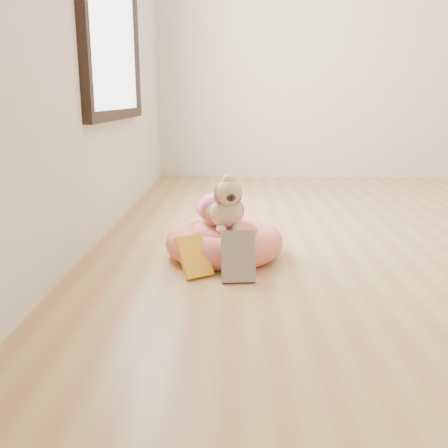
{
  "coord_description": "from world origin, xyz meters",
  "views": [
    {
      "loc": [
        -1.25,
        -2.74,
        0.77
      ],
      "look_at": [
        -1.3,
        -0.4,
        0.18
      ],
      "focal_mm": 40.0,
      "sensor_mm": 36.0,
      "label": 1
    }
  ],
  "objects_px": {
    "pet_bed": "(224,242)",
    "book_white": "(238,256)",
    "dog": "(223,199)",
    "book_yellow": "(194,257)"
  },
  "relations": [
    {
      "from": "book_yellow",
      "to": "book_white",
      "type": "relative_size",
      "value": 0.88
    },
    {
      "from": "dog",
      "to": "book_yellow",
      "type": "bearing_deg",
      "value": -127.2
    },
    {
      "from": "dog",
      "to": "book_white",
      "type": "bearing_deg",
      "value": -92.89
    },
    {
      "from": "book_white",
      "to": "pet_bed",
      "type": "bearing_deg",
      "value": 95.77
    },
    {
      "from": "pet_bed",
      "to": "book_white",
      "type": "height_order",
      "value": "book_white"
    },
    {
      "from": "book_yellow",
      "to": "dog",
      "type": "bearing_deg",
      "value": 35.57
    },
    {
      "from": "book_yellow",
      "to": "book_white",
      "type": "xyz_separation_m",
      "value": [
        0.19,
        -0.06,
        0.02
      ]
    },
    {
      "from": "book_yellow",
      "to": "book_white",
      "type": "bearing_deg",
      "value": -48.45
    },
    {
      "from": "pet_bed",
      "to": "dog",
      "type": "bearing_deg",
      "value": 135.15
    },
    {
      "from": "pet_bed",
      "to": "dog",
      "type": "relative_size",
      "value": 1.54
    }
  ]
}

